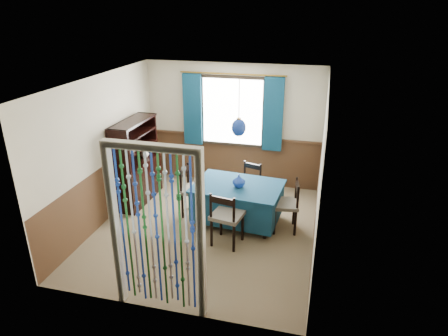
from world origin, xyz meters
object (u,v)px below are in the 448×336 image
(sideboard, at_px, (137,173))
(bowl_shelf, at_px, (130,152))
(chair_near, at_px, (226,217))
(chair_right, at_px, (287,204))
(chair_left, at_px, (193,190))
(chair_far, at_px, (249,184))
(vase_sideboard, at_px, (145,153))
(pendant_lamp, at_px, (239,127))
(vase_table, at_px, (239,181))
(dining_table, at_px, (238,201))

(sideboard, bearing_deg, bowl_shelf, -77.41)
(chair_near, xyz_separation_m, chair_right, (0.87, 0.68, -0.02))
(chair_near, bearing_deg, bowl_shelf, 168.59)
(chair_near, bearing_deg, chair_left, 144.92)
(chair_far, relative_size, vase_sideboard, 4.57)
(bowl_shelf, bearing_deg, chair_near, -21.28)
(chair_right, distance_m, pendant_lamp, 1.51)
(chair_far, xyz_separation_m, chair_right, (0.78, -0.70, 0.03))
(chair_far, bearing_deg, bowl_shelf, 33.55)
(chair_near, xyz_separation_m, vase_sideboard, (-1.96, 1.35, 0.39))
(vase_table, height_order, bowl_shelf, bowl_shelf)
(chair_far, xyz_separation_m, vase_sideboard, (-2.05, -0.04, 0.45))
(chair_far, bearing_deg, pendant_lamp, 100.94)
(chair_near, height_order, pendant_lamp, pendant_lamp)
(sideboard, bearing_deg, chair_right, -5.94)
(chair_left, xyz_separation_m, sideboard, (-1.21, 0.27, 0.08))
(dining_table, distance_m, chair_near, 0.72)
(chair_far, height_order, sideboard, sideboard)
(chair_right, distance_m, bowl_shelf, 2.90)
(sideboard, height_order, vase_table, sideboard)
(bowl_shelf, bearing_deg, chair_far, 16.91)
(pendant_lamp, bearing_deg, bowl_shelf, 178.66)
(chair_far, height_order, vase_table, vase_table)
(sideboard, height_order, bowl_shelf, sideboard)
(dining_table, height_order, chair_right, chair_right)
(chair_near, relative_size, vase_sideboard, 5.14)
(dining_table, height_order, bowl_shelf, bowl_shelf)
(vase_sideboard, bearing_deg, bowl_shelf, -90.00)
(vase_sideboard, bearing_deg, chair_right, -13.28)
(dining_table, relative_size, chair_right, 1.75)
(dining_table, relative_size, chair_near, 1.68)
(chair_far, bearing_deg, chair_left, 49.35)
(chair_far, relative_size, chair_right, 0.93)
(chair_near, distance_m, pendant_lamp, 1.43)
(chair_far, bearing_deg, sideboard, 24.89)
(chair_far, bearing_deg, dining_table, 100.94)
(chair_left, relative_size, vase_table, 4.53)
(chair_left, bearing_deg, pendant_lamp, 84.18)
(chair_near, relative_size, chair_right, 1.04)
(chair_right, xyz_separation_m, bowl_shelf, (-2.83, 0.08, 0.64))
(vase_table, height_order, vase_sideboard, vase_sideboard)
(chair_right, bearing_deg, vase_table, 82.07)
(chair_near, distance_m, chair_left, 1.14)
(chair_left, distance_m, bowl_shelf, 1.31)
(chair_left, height_order, vase_sideboard, vase_sideboard)
(vase_sideboard, bearing_deg, chair_far, 1.03)
(dining_table, height_order, chair_left, chair_left)
(chair_near, distance_m, bowl_shelf, 2.19)
(chair_right, bearing_deg, vase_sideboard, 67.81)
(chair_far, xyz_separation_m, pendant_lamp, (-0.07, -0.67, 1.29))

